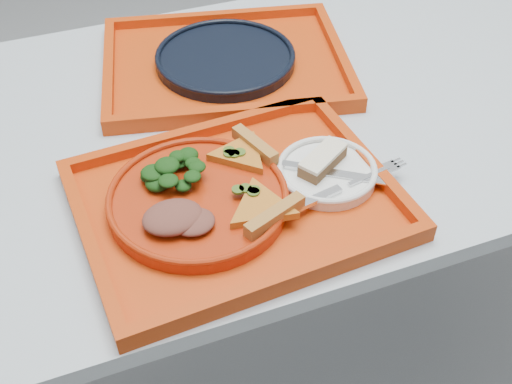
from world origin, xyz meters
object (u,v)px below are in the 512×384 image
Objects in this scene: tray_main at (237,204)px; dessert_bar at (323,160)px; tray_far at (226,66)px; navy_plate at (225,60)px; dinner_plate at (198,201)px.

tray_main is 4.97× the size of dessert_bar.
tray_far is (0.11, 0.36, 0.00)m from tray_main.
tray_far is 0.01m from navy_plate.
dinner_plate reaches higher than tray_main.
tray_main is at bearing 152.56° from dessert_bar.
navy_plate is at bearing 0.00° from tray_far.
tray_main is 1.00× the size of tray_far.
navy_plate is 0.35m from dessert_bar.
tray_main is 0.37m from navy_plate.
dinner_plate reaches higher than tray_far.
tray_main is at bearing -106.44° from navy_plate.
dessert_bar reaches higher than dinner_plate.
dessert_bar is at bearing -83.90° from navy_plate.
dinner_plate is at bearing 148.39° from dessert_bar.
tray_far is 1.73× the size of dinner_plate.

